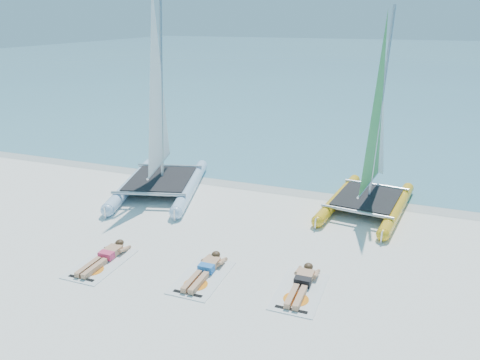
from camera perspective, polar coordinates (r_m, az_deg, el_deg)
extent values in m
plane|color=white|center=(12.02, -1.79, -9.52)|extent=(140.00, 140.00, 0.00)
cube|color=#6BB2B3|center=(73.04, 18.10, 13.94)|extent=(140.00, 115.00, 0.01)
cube|color=beige|center=(16.77, 5.42, -0.94)|extent=(140.00, 1.40, 0.01)
cylinder|color=silver|center=(16.90, -13.11, -0.47)|extent=(1.69, 4.69, 0.42)
cone|color=silver|center=(19.27, -10.76, 2.17)|extent=(0.55, 0.69, 0.40)
cylinder|color=silver|center=(16.37, -6.02, -0.71)|extent=(1.69, 4.69, 0.42)
cone|color=silver|center=(18.81, -4.52, 2.03)|extent=(0.55, 0.69, 0.40)
cube|color=black|center=(16.52, -9.67, 0.21)|extent=(2.68, 3.07, 0.03)
cylinder|color=#B2B4B9|center=(16.58, -9.58, 11.92)|extent=(0.43, 1.23, 6.56)
cylinder|color=yellow|center=(15.59, 11.88, -2.19)|extent=(0.87, 4.18, 0.37)
cone|color=yellow|center=(17.68, 14.00, 0.26)|extent=(0.41, 0.57, 0.35)
cylinder|color=yellow|center=(15.24, 18.59, -3.32)|extent=(0.87, 4.18, 0.37)
cone|color=yellow|center=(17.38, 19.93, -0.69)|extent=(0.41, 0.57, 0.35)
cube|color=black|center=(15.31, 15.27, -2.01)|extent=(2.06, 2.49, 0.03)
cylinder|color=#B2B4B9|center=(15.27, 16.87, 8.97)|extent=(0.22, 1.10, 5.74)
cube|color=silver|center=(12.25, -16.57, -9.73)|extent=(1.00, 1.85, 0.02)
cube|color=tan|center=(12.50, -15.44, -8.44)|extent=(0.36, 0.55, 0.17)
cube|color=#E03460|center=(12.36, -15.98, -8.81)|extent=(0.37, 0.22, 0.17)
cube|color=tan|center=(11.97, -17.67, -10.18)|extent=(0.31, 0.85, 0.13)
sphere|color=tan|center=(12.74, -14.48, -7.58)|extent=(0.21, 0.21, 0.21)
ellipsoid|color=#3D2816|center=(12.73, -14.47, -7.40)|extent=(0.22, 0.24, 0.15)
cube|color=silver|center=(11.24, -4.63, -11.73)|extent=(1.00, 1.85, 0.02)
cube|color=tan|center=(11.52, -3.72, -10.24)|extent=(0.36, 0.55, 0.17)
cube|color=blue|center=(11.36, -4.14, -10.68)|extent=(0.37, 0.22, 0.17)
cube|color=tan|center=(10.92, -5.49, -12.31)|extent=(0.31, 0.85, 0.13)
sphere|color=tan|center=(11.80, -2.98, -9.24)|extent=(0.21, 0.21, 0.21)
ellipsoid|color=#3D2816|center=(11.79, -2.96, -9.05)|extent=(0.22, 0.24, 0.15)
cube|color=silver|center=(10.79, 7.30, -13.30)|extent=(1.00, 1.85, 0.02)
cube|color=tan|center=(11.09, 7.87, -11.67)|extent=(0.36, 0.55, 0.17)
cube|color=black|center=(10.92, 7.63, -12.17)|extent=(0.37, 0.22, 0.17)
cube|color=tan|center=(10.45, 6.82, -13.99)|extent=(0.31, 0.85, 0.13)
sphere|color=tan|center=(11.38, 8.32, -10.59)|extent=(0.21, 0.21, 0.21)
ellipsoid|color=#3D2816|center=(11.37, 8.34, -10.39)|extent=(0.22, 0.24, 0.15)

